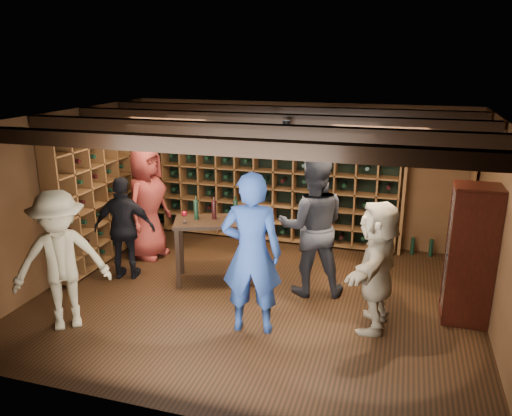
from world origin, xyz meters
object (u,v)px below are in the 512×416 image
(man_blue_shirt, at_px, (252,254))
(man_grey_suit, at_px, (312,227))
(guest_red_floral, at_px, (147,203))
(display_cabinet, at_px, (469,257))
(guest_beige, at_px, (377,266))
(tasting_table, at_px, (218,228))
(guest_woman_black, at_px, (125,229))
(guest_khaki, at_px, (61,261))

(man_blue_shirt, xyz_separation_m, man_grey_suit, (0.50, 1.23, -0.02))
(man_grey_suit, height_order, guest_red_floral, man_grey_suit)
(display_cabinet, distance_m, guest_red_floral, 4.94)
(guest_beige, height_order, tasting_table, guest_beige)
(man_grey_suit, distance_m, guest_red_floral, 2.91)
(guest_woman_black, bearing_deg, guest_khaki, 78.44)
(display_cabinet, relative_size, man_grey_suit, 0.89)
(display_cabinet, height_order, guest_khaki, guest_khaki)
(display_cabinet, bearing_deg, man_blue_shirt, -158.29)
(man_blue_shirt, relative_size, man_grey_suit, 1.02)
(display_cabinet, distance_m, guest_woman_black, 4.80)
(guest_red_floral, bearing_deg, guest_woman_black, -166.77)
(man_grey_suit, xyz_separation_m, guest_red_floral, (-2.85, 0.55, -0.05))
(guest_woman_black, xyz_separation_m, guest_beige, (3.71, -0.41, 0.03))
(display_cabinet, distance_m, tasting_table, 3.44)
(guest_red_floral, distance_m, tasting_table, 1.55)
(man_grey_suit, distance_m, guest_khaki, 3.29)
(man_grey_suit, bearing_deg, guest_beige, 127.66)
(guest_beige, bearing_deg, display_cabinet, 121.02)
(man_blue_shirt, height_order, man_grey_suit, man_blue_shirt)
(man_blue_shirt, height_order, guest_khaki, man_blue_shirt)
(guest_red_floral, relative_size, guest_woman_black, 1.19)
(man_grey_suit, xyz_separation_m, guest_woman_black, (-2.77, -0.32, -0.20))
(display_cabinet, distance_m, guest_khaki, 5.03)
(guest_beige, bearing_deg, guest_khaki, -67.35)
(display_cabinet, relative_size, man_blue_shirt, 0.87)
(guest_red_floral, bearing_deg, guest_beige, -100.67)
(man_blue_shirt, bearing_deg, guest_woman_black, -31.75)
(guest_red_floral, xyz_separation_m, guest_woman_black, (0.08, -0.87, -0.15))
(guest_red_floral, xyz_separation_m, guest_beige, (3.79, -1.27, -0.11))
(guest_khaki, bearing_deg, man_grey_suit, -3.86)
(display_cabinet, bearing_deg, guest_red_floral, 171.06)
(man_grey_suit, bearing_deg, guest_khaki, 19.09)
(man_blue_shirt, distance_m, guest_beige, 1.53)
(guest_beige, bearing_deg, guest_red_floral, -102.46)
(guest_khaki, bearing_deg, guest_woman_black, 53.79)
(guest_woman_black, relative_size, guest_beige, 0.96)
(tasting_table, bearing_deg, guest_red_floral, 139.83)
(guest_beige, bearing_deg, guest_woman_black, -90.16)
(man_blue_shirt, xyz_separation_m, guest_beige, (1.44, 0.50, -0.18))
(guest_red_floral, distance_m, guest_woman_black, 0.88)
(man_grey_suit, bearing_deg, guest_red_floral, -25.30)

